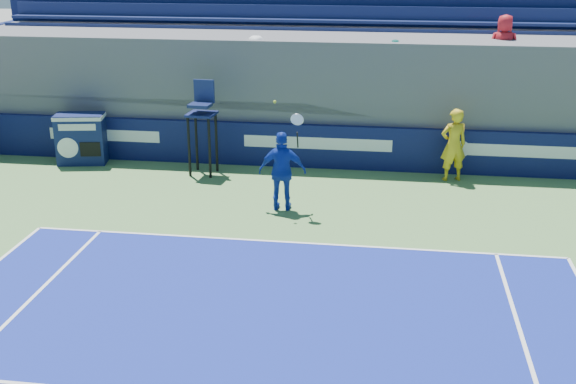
# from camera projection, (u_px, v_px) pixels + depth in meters

# --- Properties ---
(ball_person) EXTENTS (0.79, 0.65, 1.88)m
(ball_person) POSITION_uv_depth(u_px,v_px,m) (453.00, 145.00, 18.37)
(ball_person) COLOR gold
(ball_person) RESTS_ON apron
(back_hoarding) EXTENTS (20.40, 0.21, 1.20)m
(back_hoarding) POSITION_uv_depth(u_px,v_px,m) (318.00, 147.00, 19.51)
(back_hoarding) COLOR #0B1142
(back_hoarding) RESTS_ON ground
(match_clock) EXTENTS (1.43, 0.95, 1.40)m
(match_clock) POSITION_uv_depth(u_px,v_px,m) (81.00, 137.00, 19.86)
(match_clock) COLOR #0E1949
(match_clock) RESTS_ON ground
(umpire_chair) EXTENTS (0.76, 0.76, 2.48)m
(umpire_chair) POSITION_uv_depth(u_px,v_px,m) (202.00, 118.00, 18.71)
(umpire_chair) COLOR black
(umpire_chair) RESTS_ON ground
(tennis_player) EXTENTS (1.10, 0.51, 2.57)m
(tennis_player) POSITION_uv_depth(u_px,v_px,m) (283.00, 171.00, 16.36)
(tennis_player) COLOR #1432A8
(tennis_player) RESTS_ON apron
(stadium_seating) EXTENTS (21.00, 4.05, 4.40)m
(stadium_seating) POSITION_uv_depth(u_px,v_px,m) (326.00, 87.00, 21.01)
(stadium_seating) COLOR #59595F
(stadium_seating) RESTS_ON ground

